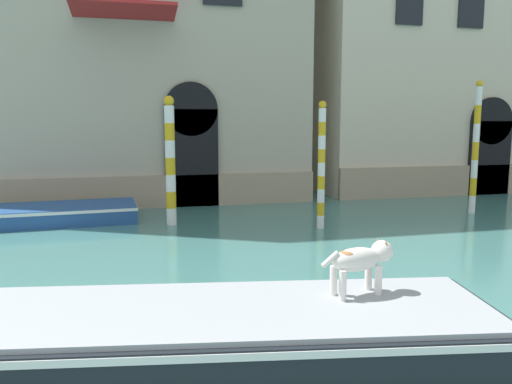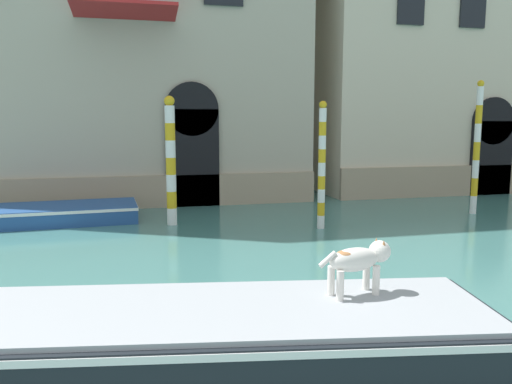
{
  "view_description": "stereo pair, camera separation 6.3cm",
  "coord_description": "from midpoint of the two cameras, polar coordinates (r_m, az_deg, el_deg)",
  "views": [
    {
      "loc": [
        1.7,
        0.11,
        2.81
      ],
      "look_at": [
        4.39,
        11.03,
        1.2
      ],
      "focal_mm": 35.0,
      "sensor_mm": 36.0,
      "label": 1
    },
    {
      "loc": [
        1.76,
        0.09,
        2.81
      ],
      "look_at": [
        4.39,
        11.03,
        1.2
      ],
      "focal_mm": 35.0,
      "sensor_mm": 36.0,
      "label": 2
    }
  ],
  "objects": [
    {
      "name": "boat_foreground",
      "position": [
        6.01,
        -8.81,
        -15.94
      ],
      "size": [
        7.64,
        3.19,
        0.7
      ],
      "rotation": [
        0.0,
        0.0,
        -0.17
      ],
      "color": "black",
      "rests_on": "ground_plane"
    },
    {
      "name": "dog_on_deck",
      "position": [
        6.27,
        11.99,
        -7.59
      ],
      "size": [
        0.99,
        0.4,
        0.67
      ],
      "rotation": [
        0.0,
        0.0,
        0.17
      ],
      "color": "silver",
      "rests_on": "boat_foreground"
    },
    {
      "name": "boat_moored_near_palazzo",
      "position": [
        14.97,
        -22.35,
        -2.31
      ],
      "size": [
        4.79,
        2.2,
        0.48
      ],
      "rotation": [
        0.0,
        0.0,
        0.06
      ],
      "color": "#234C8C",
      "rests_on": "ground_plane"
    },
    {
      "name": "mooring_pole_0",
      "position": [
        13.57,
        -9.59,
        3.57
      ],
      "size": [
        0.28,
        0.28,
        3.46
      ],
      "color": "white",
      "rests_on": "ground_plane"
    },
    {
      "name": "mooring_pole_1",
      "position": [
        13.04,
        7.67,
        3.07
      ],
      "size": [
        0.2,
        0.2,
        3.31
      ],
      "color": "white",
      "rests_on": "ground_plane"
    },
    {
      "name": "mooring_pole_2",
      "position": [
        16.43,
        24.02,
        4.67
      ],
      "size": [
        0.2,
        0.2,
        4.0
      ],
      "color": "white",
      "rests_on": "ground_plane"
    }
  ]
}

